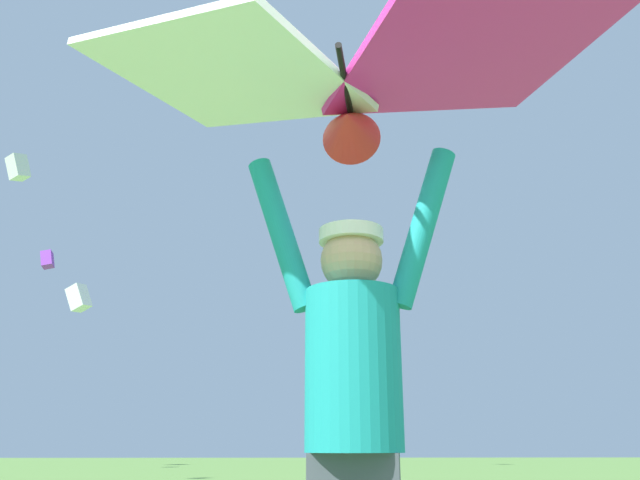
% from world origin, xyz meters
% --- Properties ---
extents(kite_flyer_person, '(0.81, 0.40, 1.92)m').
position_xyz_m(kite_flyer_person, '(0.02, 0.38, 0.94)').
color(kite_flyer_person, '#424751').
rests_on(kite_flyer_person, ground).
extents(held_stunt_kite, '(2.12, 1.28, 0.43)m').
position_xyz_m(held_stunt_kite, '(0.00, 0.29, 2.21)').
color(held_stunt_kite, black).
extents(distant_kite_white_high_right, '(1.41, 1.07, 1.50)m').
position_xyz_m(distant_kite_white_high_right, '(-10.93, 30.47, 8.11)').
color(distant_kite_white_high_right, white).
extents(distant_kite_red_high_left, '(1.12, 1.11, 0.30)m').
position_xyz_m(distant_kite_red_high_left, '(0.70, 25.52, 17.82)').
color(distant_kite_red_high_left, red).
extents(distant_kite_purple_far_center, '(0.63, 0.59, 0.87)m').
position_xyz_m(distant_kite_purple_far_center, '(-10.84, 25.52, 8.70)').
color(distant_kite_purple_far_center, purple).
extents(distant_kite_white_overhead_distant, '(0.71, 0.64, 0.78)m').
position_xyz_m(distant_kite_white_overhead_distant, '(-7.60, 14.28, 8.06)').
color(distant_kite_white_overhead_distant, white).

